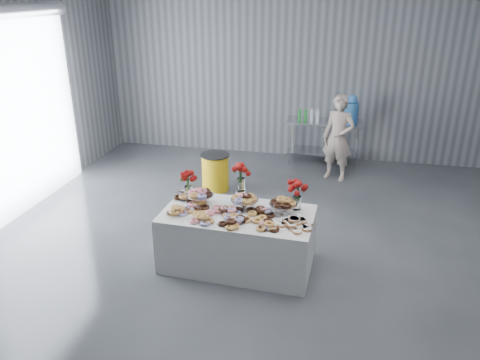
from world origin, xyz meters
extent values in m
plane|color=#383B3F|center=(0.00, 0.00, 0.00)|extent=(9.00, 9.00, 0.00)
cube|color=slate|center=(0.00, 4.50, 2.00)|extent=(8.00, 0.04, 4.00)
cube|color=white|center=(-3.94, 1.00, 1.50)|extent=(0.05, 3.00, 3.00)
cylinder|color=silver|center=(-3.90, 1.00, 3.05)|extent=(0.24, 3.00, 0.24)
cube|color=white|center=(-0.20, -0.02, 0.38)|extent=(1.94, 1.07, 0.75)
cube|color=silver|center=(0.66, 4.10, 0.88)|extent=(1.50, 0.60, 0.04)
cube|color=silver|center=(0.66, 4.10, 0.25)|extent=(1.40, 0.55, 0.03)
cylinder|color=silver|center=(0.01, 3.85, 0.43)|extent=(0.04, 0.04, 0.86)
cylinder|color=silver|center=(1.31, 3.85, 0.43)|extent=(0.04, 0.04, 0.86)
cylinder|color=silver|center=(0.01, 4.35, 0.43)|extent=(0.04, 0.04, 0.86)
cylinder|color=silver|center=(1.31, 4.35, 0.43)|extent=(0.04, 0.04, 0.86)
cylinder|color=silver|center=(-0.74, 0.16, 0.81)|extent=(0.06, 0.06, 0.12)
cylinder|color=silver|center=(-0.74, 0.16, 0.88)|extent=(0.36, 0.36, 0.01)
cylinder|color=silver|center=(-0.14, 0.13, 0.81)|extent=(0.06, 0.06, 0.12)
cylinder|color=silver|center=(-0.14, 0.13, 0.88)|extent=(0.36, 0.36, 0.01)
cylinder|color=silver|center=(0.36, 0.11, 0.81)|extent=(0.06, 0.06, 0.12)
cylinder|color=silver|center=(0.36, 0.11, 0.88)|extent=(0.36, 0.36, 0.01)
cylinder|color=white|center=(-0.93, 0.26, 0.84)|extent=(0.11, 0.11, 0.18)
cylinder|color=#1E5919|center=(-0.93, 0.26, 0.97)|extent=(0.04, 0.04, 0.18)
cylinder|color=white|center=(0.52, 0.26, 0.84)|extent=(0.11, 0.11, 0.18)
cylinder|color=#1E5919|center=(0.52, 0.26, 0.97)|extent=(0.04, 0.04, 0.18)
cylinder|color=silver|center=(-0.23, 0.34, 0.82)|extent=(0.14, 0.14, 0.15)
cylinder|color=white|center=(-0.23, 0.34, 0.99)|extent=(0.11, 0.11, 0.18)
cylinder|color=#1E5919|center=(-0.23, 0.34, 1.12)|extent=(0.04, 0.04, 0.18)
cylinder|color=#3E85D3|center=(1.16, 4.10, 1.10)|extent=(0.28, 0.28, 0.40)
sphere|color=#3E85D3|center=(1.16, 4.10, 1.36)|extent=(0.20, 0.20, 0.20)
imported|color=#CC8C93|center=(0.96, 3.31, 0.81)|extent=(0.68, 0.56, 1.61)
cylinder|color=yellow|center=(-1.13, 2.31, 0.32)|extent=(0.48, 0.48, 0.64)
cylinder|color=black|center=(-1.13, 2.31, 0.65)|extent=(0.52, 0.52, 0.02)
camera|label=1|loc=(0.98, -5.16, 3.38)|focal=35.00mm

